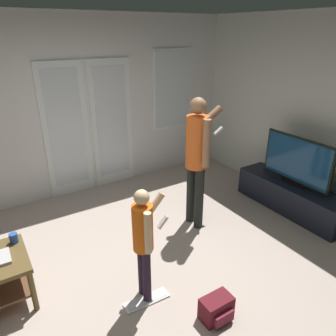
# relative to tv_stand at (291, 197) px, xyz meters

# --- Properties ---
(ground_plane) EXTENTS (6.11, 4.90, 0.02)m
(ground_plane) POSITION_rel_tv_stand_xyz_m (-2.68, -0.19, -0.21)
(ground_plane) COLOR #B2A093
(wall_back_with_doors) EXTENTS (6.11, 0.09, 2.64)m
(wall_back_with_doors) POSITION_rel_tv_stand_xyz_m (-2.58, 2.22, 1.08)
(wall_back_with_doors) COLOR silver
(wall_back_with_doors) RESTS_ON ground_plane
(wall_right_plain) EXTENTS (0.06, 4.90, 2.61)m
(wall_right_plain) POSITION_rel_tv_stand_xyz_m (0.35, -0.19, 1.10)
(wall_right_plain) COLOR silver
(wall_right_plain) RESTS_ON ground_plane
(tv_stand) EXTENTS (0.46, 1.59, 0.41)m
(tv_stand) POSITION_rel_tv_stand_xyz_m (0.00, 0.00, 0.00)
(tv_stand) COLOR black
(tv_stand) RESTS_ON ground_plane
(flat_screen_tv) EXTENTS (0.08, 1.02, 0.67)m
(flat_screen_tv) POSITION_rel_tv_stand_xyz_m (-0.00, 0.00, 0.54)
(flat_screen_tv) COLOR black
(flat_screen_tv) RESTS_ON tv_stand
(person_adult) EXTENTS (0.68, 0.45, 1.67)m
(person_adult) POSITION_rel_tv_stand_xyz_m (-1.35, 0.44, 0.80)
(person_adult) COLOR black
(person_adult) RESTS_ON ground_plane
(person_child) EXTENTS (0.41, 0.31, 1.16)m
(person_child) POSITION_rel_tv_stand_xyz_m (-2.51, -0.32, 0.49)
(person_child) COLOR #2A1B2D
(person_child) RESTS_ON ground_plane
(backpack) EXTENTS (0.29, 0.21, 0.22)m
(backpack) POSITION_rel_tv_stand_xyz_m (-2.10, -0.88, -0.10)
(backpack) COLOR maroon
(backpack) RESTS_ON ground_plane
(loose_keyboard) EXTENTS (0.45, 0.15, 0.02)m
(loose_keyboard) POSITION_rel_tv_stand_xyz_m (-2.54, -0.38, -0.19)
(loose_keyboard) COLOR white
(loose_keyboard) RESTS_ON ground_plane
(cup_near_edge) EXTENTS (0.08, 0.08, 0.10)m
(cup_near_edge) POSITION_rel_tv_stand_xyz_m (-3.48, 0.53, 0.32)
(cup_near_edge) COLOR #264C9C
(cup_near_edge) RESTS_ON coffee_table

